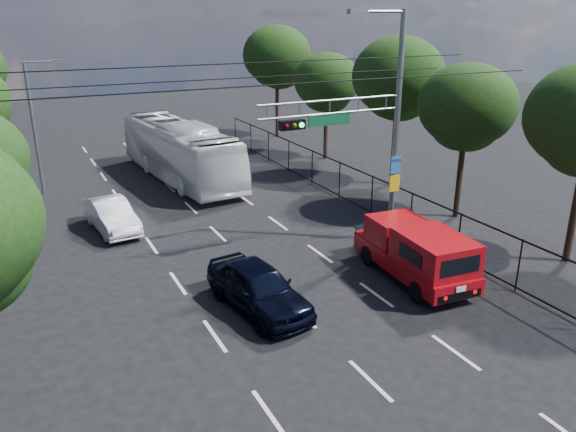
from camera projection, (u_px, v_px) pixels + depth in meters
ground at (370, 380)px, 15.14m from camera, size 120.00×120.00×0.00m
lane_markings at (204, 220)px, 26.90m from camera, size 6.12×38.00×0.01m
signal_mast at (372, 123)px, 22.30m from camera, size 6.43×0.39×9.50m
streetlight_left at (37, 122)px, 29.62m from camera, size 2.09×0.22×7.08m
utility_wires at (239, 76)px, 20.10m from camera, size 22.00×5.04×0.74m
fence_right at (359, 189)px, 28.22m from camera, size 0.06×34.03×2.00m
tree_right_b at (466, 112)px, 25.73m from camera, size 4.50×4.50×7.31m
tree_right_c at (398, 83)px, 30.80m from camera, size 5.10×5.10×8.29m
tree_right_d at (327, 86)px, 36.81m from camera, size 4.32×4.32×7.02m
tree_right_e at (277, 60)px, 43.26m from camera, size 5.28×5.28×8.58m
red_pickup at (416, 251)px, 20.59m from camera, size 2.46×5.78×2.10m
navy_hatchback at (258, 287)px, 18.56m from camera, size 2.49×4.87×1.59m
white_bus at (180, 151)px, 33.07m from camera, size 4.08×12.42×3.40m
white_van at (112, 215)px, 25.43m from camera, size 1.98×4.44×1.41m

